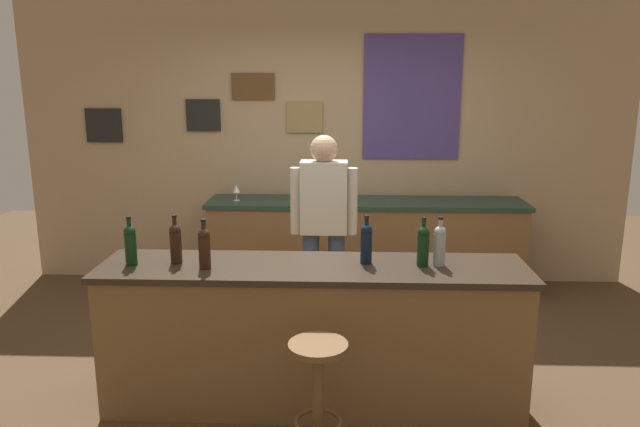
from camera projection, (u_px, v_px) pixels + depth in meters
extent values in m
plane|color=#4C3823|center=(316.00, 371.00, 4.26)|extent=(10.00, 10.00, 0.00)
cube|color=tan|center=(325.00, 143.00, 5.92)|extent=(6.00, 0.06, 2.80)
cube|color=black|center=(104.00, 125.00, 5.92)|extent=(0.36, 0.02, 0.33)
cube|color=black|center=(203.00, 115.00, 5.86)|extent=(0.33, 0.02, 0.31)
cube|color=brown|center=(253.00, 86.00, 5.77)|extent=(0.42, 0.02, 0.25)
cube|color=#997F4C|center=(305.00, 117.00, 5.82)|extent=(0.35, 0.02, 0.30)
cube|color=#4C3D7F|center=(412.00, 98.00, 5.74)|extent=(0.94, 0.02, 1.19)
cube|color=brown|center=(313.00, 338.00, 3.77)|extent=(2.58, 0.57, 0.88)
cube|color=#2D2319|center=(313.00, 268.00, 3.66)|extent=(2.64, 0.60, 0.04)
cube|color=brown|center=(365.00, 248.00, 5.75)|extent=(2.95, 0.53, 0.86)
cube|color=#1E382D|center=(366.00, 203.00, 5.65)|extent=(3.01, 0.56, 0.04)
cylinder|color=#384766|center=(336.00, 285.00, 4.75)|extent=(0.13, 0.13, 0.86)
cylinder|color=#384766|center=(311.00, 284.00, 4.76)|extent=(0.13, 0.13, 0.86)
cube|color=beige|center=(324.00, 197.00, 4.60)|extent=(0.36, 0.20, 0.56)
sphere|color=tan|center=(324.00, 149.00, 4.51)|extent=(0.21, 0.21, 0.21)
cylinder|color=beige|center=(352.00, 201.00, 4.60)|extent=(0.08, 0.08, 0.52)
cylinder|color=beige|center=(295.00, 201.00, 4.61)|extent=(0.08, 0.08, 0.52)
cylinder|color=brown|center=(318.00, 405.00, 3.22)|extent=(0.06, 0.06, 0.65)
torus|color=brown|center=(318.00, 422.00, 3.24)|extent=(0.26, 0.26, 0.02)
cylinder|color=brown|center=(318.00, 347.00, 3.14)|extent=(0.32, 0.32, 0.03)
cylinder|color=black|center=(131.00, 249.00, 3.65)|extent=(0.07, 0.07, 0.20)
sphere|color=black|center=(129.00, 231.00, 3.62)|extent=(0.07, 0.07, 0.07)
cylinder|color=black|center=(129.00, 226.00, 3.61)|extent=(0.03, 0.03, 0.09)
cylinder|color=black|center=(128.00, 218.00, 3.60)|extent=(0.03, 0.03, 0.02)
cylinder|color=black|center=(176.00, 247.00, 3.68)|extent=(0.07, 0.07, 0.20)
sphere|color=black|center=(175.00, 230.00, 3.66)|extent=(0.07, 0.07, 0.07)
cylinder|color=black|center=(175.00, 225.00, 3.65)|extent=(0.03, 0.03, 0.09)
cylinder|color=black|center=(174.00, 216.00, 3.64)|extent=(0.03, 0.03, 0.02)
cylinder|color=black|center=(205.00, 252.00, 3.58)|extent=(0.07, 0.07, 0.20)
sphere|color=black|center=(204.00, 234.00, 3.55)|extent=(0.07, 0.07, 0.07)
cylinder|color=black|center=(204.00, 229.00, 3.55)|extent=(0.03, 0.03, 0.09)
cylinder|color=black|center=(203.00, 220.00, 3.53)|extent=(0.03, 0.03, 0.02)
cylinder|color=black|center=(366.00, 248.00, 3.68)|extent=(0.07, 0.07, 0.20)
sphere|color=black|center=(367.00, 230.00, 3.65)|extent=(0.07, 0.07, 0.07)
cylinder|color=black|center=(367.00, 225.00, 3.65)|extent=(0.03, 0.03, 0.09)
cylinder|color=black|center=(367.00, 216.00, 3.63)|extent=(0.03, 0.03, 0.02)
cylinder|color=black|center=(423.00, 250.00, 3.63)|extent=(0.07, 0.07, 0.20)
sphere|color=black|center=(424.00, 232.00, 3.60)|extent=(0.07, 0.07, 0.07)
cylinder|color=black|center=(424.00, 227.00, 3.60)|extent=(0.03, 0.03, 0.09)
cylinder|color=black|center=(424.00, 218.00, 3.58)|extent=(0.03, 0.03, 0.02)
cylinder|color=#999E99|center=(439.00, 250.00, 3.64)|extent=(0.07, 0.07, 0.20)
sphere|color=#999E99|center=(440.00, 232.00, 3.61)|extent=(0.07, 0.07, 0.07)
cylinder|color=#999E99|center=(440.00, 227.00, 3.60)|extent=(0.03, 0.03, 0.09)
cylinder|color=black|center=(441.00, 218.00, 3.59)|extent=(0.03, 0.03, 0.02)
cylinder|color=silver|center=(237.00, 200.00, 5.65)|extent=(0.06, 0.06, 0.00)
cylinder|color=silver|center=(237.00, 196.00, 5.64)|extent=(0.01, 0.01, 0.07)
cone|color=silver|center=(236.00, 188.00, 5.62)|extent=(0.07, 0.07, 0.08)
cylinder|color=silver|center=(336.00, 202.00, 5.57)|extent=(0.06, 0.06, 0.00)
cylinder|color=silver|center=(336.00, 198.00, 5.57)|extent=(0.01, 0.01, 0.07)
cone|color=silver|center=(336.00, 190.00, 5.55)|extent=(0.07, 0.07, 0.08)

